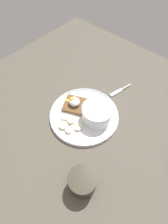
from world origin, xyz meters
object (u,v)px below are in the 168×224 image
object	(u,v)px
banana_slice_right	(66,118)
oatmeal_bowl	(97,113)
banana_slice_inner	(78,127)
poached_egg	(74,101)
knife	(121,90)
toast_slice	(75,105)
banana_slice_front	(70,121)
coffee_mug	(82,182)
banana_slice_left	(63,125)
banana_slice_back	(69,130)

from	to	relation	value
banana_slice_right	oatmeal_bowl	bearing A→B (deg)	-136.95
banana_slice_right	banana_slice_inner	distance (cm)	7.05
poached_egg	banana_slice_inner	size ratio (longest dim) A/B	1.83
banana_slice_inner	knife	size ratio (longest dim) A/B	0.33
toast_slice	banana_slice_inner	bearing A→B (deg)	140.71
toast_slice	knife	xyz separation A→B (cm)	(-9.95, -22.28, -1.41)
toast_slice	banana_slice_front	distance (cm)	8.54
oatmeal_bowl	poached_egg	world-z (taller)	oatmeal_bowl
oatmeal_bowl	coffee_mug	distance (cm)	27.36
banana_slice_front	coffee_mug	world-z (taller)	coffee_mug
banana_slice_front	coffee_mug	xyz separation A→B (cm)	(-20.33, 15.17, 2.29)
poached_egg	banana_slice_left	distance (cm)	11.83
banana_slice_front	banana_slice_inner	size ratio (longest dim) A/B	0.93
banana_slice_inner	knife	distance (cm)	29.60
toast_slice	banana_slice_back	world-z (taller)	toast_slice
toast_slice	coffee_mug	world-z (taller)	coffee_mug
banana_slice_left	knife	distance (cm)	33.76
toast_slice	poached_egg	world-z (taller)	poached_egg
banana_slice_left	banana_slice_inner	world-z (taller)	banana_slice_left
toast_slice	poached_egg	xyz separation A→B (cm)	(0.17, 0.05, 2.34)
poached_egg	banana_slice_front	size ratio (longest dim) A/B	1.96
oatmeal_bowl	banana_slice_front	xyz separation A→B (cm)	(7.00, 8.72, -2.80)
banana_slice_back	banana_slice_left	bearing A→B (deg)	-1.29
banana_slice_left	poached_egg	bearing A→B (deg)	-69.59
banana_slice_left	banana_slice_back	world-z (taller)	banana_slice_left
banana_slice_left	banana_slice_right	world-z (taller)	same
banana_slice_left	banana_slice_right	bearing A→B (deg)	-59.11
banana_slice_back	banana_slice_inner	size ratio (longest dim) A/B	0.86
oatmeal_bowl	knife	xyz separation A→B (cm)	(1.49, -20.86, -4.13)
poached_egg	banana_slice_back	xyz separation A→B (cm)	(-7.16, 10.92, -2.53)
coffee_mug	knife	world-z (taller)	coffee_mug
banana_slice_left	coffee_mug	world-z (taller)	coffee_mug
banana_slice_back	coffee_mug	size ratio (longest dim) A/B	0.39
poached_egg	banana_slice_right	xyz separation A→B (cm)	(-2.02, 7.48, -2.38)
banana_slice_back	banana_slice_right	world-z (taller)	banana_slice_right
banana_slice_right	banana_slice_left	bearing A→B (deg)	120.89
banana_slice_right	coffee_mug	world-z (taller)	coffee_mug
banana_slice_front	banana_slice_left	distance (cm)	3.65
banana_slice_right	toast_slice	bearing A→B (deg)	-76.22
banana_slice_left	banana_slice_right	size ratio (longest dim) A/B	1.11
knife	toast_slice	bearing A→B (deg)	65.94
oatmeal_bowl	banana_slice_left	distance (cm)	14.73
knife	banana_slice_left	bearing A→B (deg)	79.61
banana_slice_back	knife	size ratio (longest dim) A/B	0.28
banana_slice_right	poached_egg	bearing A→B (deg)	-74.88
oatmeal_bowl	poached_egg	bearing A→B (deg)	7.24
oatmeal_bowl	banana_slice_inner	bearing A→B (deg)	73.72
toast_slice	banana_slice_back	xyz separation A→B (cm)	(-6.99, 10.98, -0.19)
banana_slice_left	banana_slice_inner	bearing A→B (deg)	-144.19
banana_slice_back	coffee_mug	world-z (taller)	coffee_mug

